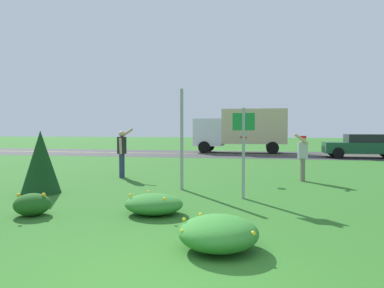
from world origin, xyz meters
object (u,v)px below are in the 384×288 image
at_px(person_thrower_dark_shirt, 122,150).
at_px(car_dark_green_center_left, 363,146).
at_px(sign_post_near_path, 182,139).
at_px(frisbee_red, 243,137).
at_px(sign_post_by_roadside, 244,143).
at_px(person_catcher_red_cap_gray_shirt, 303,154).
at_px(box_truck_white, 242,128).

relative_size(person_thrower_dark_shirt, car_dark_green_center_left, 0.40).
relative_size(sign_post_near_path, person_thrower_dark_shirt, 1.63).
distance_m(sign_post_near_path, frisbee_red, 2.78).
xyz_separation_m(sign_post_by_roadside, person_catcher_red_cap_gray_shirt, (1.81, 3.53, -0.47)).
relative_size(frisbee_red, car_dark_green_center_left, 0.06).
bearing_deg(box_truck_white, person_thrower_dark_shirt, -103.41).
distance_m(sign_post_near_path, person_catcher_red_cap_gray_shirt, 4.44).
height_order(person_thrower_dark_shirt, person_catcher_red_cap_gray_shirt, person_thrower_dark_shirt).
distance_m(sign_post_by_roadside, box_truck_white, 17.92).
xyz_separation_m(sign_post_by_roadside, frisbee_red, (-0.18, 3.29, 0.08)).
xyz_separation_m(car_dark_green_center_left, box_truck_white, (-7.53, 3.30, 1.06)).
bearing_deg(car_dark_green_center_left, sign_post_near_path, -121.60).
relative_size(frisbee_red, box_truck_white, 0.04).
bearing_deg(sign_post_near_path, sign_post_by_roadside, -29.96).
relative_size(sign_post_near_path, sign_post_by_roadside, 1.27).
relative_size(sign_post_near_path, car_dark_green_center_left, 0.65).
distance_m(person_thrower_dark_shirt, car_dark_green_center_left, 15.86).
bearing_deg(person_thrower_dark_shirt, frisbee_red, 1.29).
bearing_deg(person_thrower_dark_shirt, car_dark_green_center_left, 45.90).
distance_m(person_thrower_dark_shirt, person_catcher_red_cap_gray_shirt, 6.38).
distance_m(car_dark_green_center_left, box_truck_white, 8.29).
bearing_deg(sign_post_near_path, frisbee_red, 53.23).
xyz_separation_m(sign_post_near_path, car_dark_green_center_left, (8.32, 13.52, -0.73)).
relative_size(person_thrower_dark_shirt, person_catcher_red_cap_gray_shirt, 1.11).
height_order(frisbee_red, box_truck_white, box_truck_white).
bearing_deg(person_thrower_dark_shirt, sign_post_by_roadside, -35.02).
height_order(frisbee_red, car_dark_green_center_left, frisbee_red).
relative_size(car_dark_green_center_left, box_truck_white, 0.67).
xyz_separation_m(person_catcher_red_cap_gray_shirt, box_truck_white, (-2.87, 14.35, 0.86)).
height_order(person_thrower_dark_shirt, box_truck_white, box_truck_white).
xyz_separation_m(person_catcher_red_cap_gray_shirt, frisbee_red, (-1.99, -0.23, 0.54)).
height_order(car_dark_green_center_left, box_truck_white, box_truck_white).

